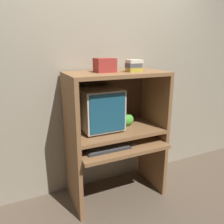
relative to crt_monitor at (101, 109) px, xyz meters
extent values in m
plane|color=brown|center=(0.15, -0.32, -1.02)|extent=(12.00, 12.00, 0.00)
cube|color=gray|center=(0.15, 0.28, 0.28)|extent=(6.00, 0.06, 2.60)
cube|color=brown|center=(-0.33, -0.05, -0.69)|extent=(0.04, 0.54, 0.66)
cube|color=brown|center=(0.64, -0.05, -0.69)|extent=(0.04, 0.54, 0.66)
cube|color=brown|center=(0.15, -0.23, -0.38)|extent=(0.93, 0.35, 0.04)
cube|color=brown|center=(-0.33, -0.05, -0.29)|extent=(0.04, 0.54, 0.14)
cube|color=brown|center=(0.64, -0.05, -0.29)|extent=(0.04, 0.54, 0.14)
cube|color=brown|center=(0.15, -0.05, -0.24)|extent=(0.93, 0.54, 0.04)
cube|color=brown|center=(-0.33, -0.05, 0.08)|extent=(0.04, 0.54, 0.60)
cube|color=brown|center=(0.64, -0.05, 0.08)|extent=(0.04, 0.54, 0.60)
cube|color=brown|center=(0.15, -0.05, 0.36)|extent=(0.93, 0.54, 0.04)
cube|color=#48321E|center=(0.15, 0.21, 0.08)|extent=(0.93, 0.01, 0.60)
cylinder|color=beige|center=(0.00, 0.00, -0.21)|extent=(0.21, 0.21, 0.02)
cube|color=beige|center=(0.00, 0.00, 0.00)|extent=(0.40, 0.38, 0.41)
cube|color=navy|center=(0.00, -0.19, 0.00)|extent=(0.37, 0.01, 0.38)
cube|color=#2D2D30|center=(-0.02, -0.23, -0.35)|extent=(0.45, 0.14, 0.02)
cube|color=#474749|center=(-0.02, -0.23, -0.34)|extent=(0.41, 0.11, 0.01)
ellipsoid|color=#28282B|center=(0.27, -0.23, -0.35)|extent=(0.07, 0.05, 0.03)
ellipsoid|color=green|center=(0.31, 0.00, -0.16)|extent=(0.16, 0.12, 0.13)
cube|color=gold|center=(0.32, -0.12, 0.40)|extent=(0.14, 0.11, 0.04)
cube|color=#4C4C51|center=(0.31, -0.11, 0.44)|extent=(0.14, 0.11, 0.04)
cube|color=beige|center=(0.32, -0.11, 0.48)|extent=(0.14, 0.11, 0.03)
cube|color=maroon|center=(0.04, -0.03, 0.45)|extent=(0.19, 0.16, 0.13)
camera|label=1|loc=(-0.80, -2.03, 0.60)|focal=35.00mm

